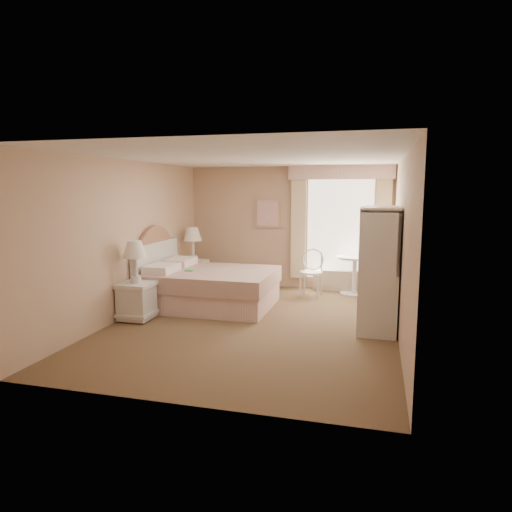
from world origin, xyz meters
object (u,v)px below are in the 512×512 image
(nightstand_far, at_px, (193,266))
(armoire, at_px, (378,279))
(bed, at_px, (205,286))
(nightstand_near, at_px, (136,291))
(round_table, at_px, (354,269))
(cafe_chair, at_px, (312,268))

(nightstand_far, bearing_deg, armoire, -25.99)
(bed, height_order, armoire, armoire)
(bed, height_order, nightstand_near, bed)
(nightstand_near, height_order, round_table, nightstand_near)
(nightstand_far, xyz_separation_m, round_table, (3.22, 0.38, 0.03))
(bed, bearing_deg, nightstand_far, 120.94)
(nightstand_near, xyz_separation_m, round_table, (3.22, 2.68, 0.03))
(nightstand_far, xyz_separation_m, cafe_chair, (2.42, 0.09, 0.05))
(bed, distance_m, round_table, 2.96)
(bed, xyz_separation_m, nightstand_far, (-0.72, 1.21, 0.11))
(bed, xyz_separation_m, nightstand_near, (-0.72, -1.09, 0.11))
(bed, relative_size, cafe_chair, 2.38)
(round_table, bearing_deg, nightstand_near, -140.22)
(cafe_chair, bearing_deg, nightstand_near, -131.34)
(round_table, relative_size, cafe_chair, 0.83)
(bed, relative_size, nightstand_far, 1.72)
(round_table, distance_m, cafe_chair, 0.85)
(bed, bearing_deg, armoire, -11.10)
(nightstand_near, bearing_deg, round_table, 39.78)
(bed, height_order, round_table, bed)
(nightstand_far, relative_size, round_table, 1.67)
(bed, height_order, cafe_chair, bed)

